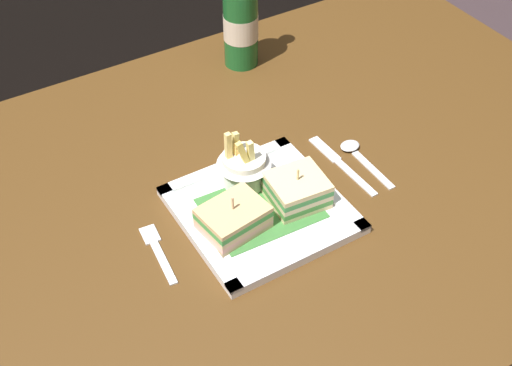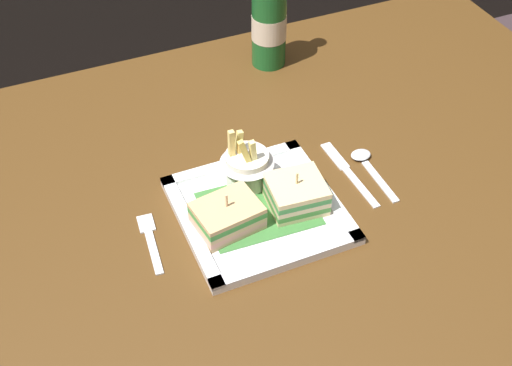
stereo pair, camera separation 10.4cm
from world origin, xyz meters
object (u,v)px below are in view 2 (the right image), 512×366
object	(u,v)px
beer_bottle	(269,21)
spoon	(365,161)
sandwich_half_left	(227,216)
knife	(347,171)
fork	(150,239)
square_plate	(258,210)
sandwich_half_right	(296,194)
dining_table	(254,247)
fries_cup	(247,163)

from	to	relation	value
beer_bottle	spoon	bearing A→B (deg)	-85.45
sandwich_half_left	knife	size ratio (longest dim) A/B	0.62
fork	spoon	xyz separation A→B (m)	(0.38, 0.02, 0.00)
square_plate	spoon	xyz separation A→B (m)	(0.21, 0.04, -0.00)
sandwich_half_left	sandwich_half_right	bearing A→B (deg)	0.00
dining_table	sandwich_half_left	size ratio (longest dim) A/B	13.32
spoon	dining_table	bearing A→B (deg)	175.43
dining_table	sandwich_half_right	bearing A→B (deg)	-56.87
beer_bottle	sandwich_half_left	bearing A→B (deg)	-121.64
sandwich_half_left	sandwich_half_right	xyz separation A→B (m)	(0.11, 0.00, 0.00)
knife	spoon	size ratio (longest dim) A/B	1.26
fries_cup	beer_bottle	world-z (taller)	beer_bottle
dining_table	sandwich_half_right	size ratio (longest dim) A/B	15.19
sandwich_half_left	sandwich_half_right	distance (m)	0.11
beer_bottle	fork	size ratio (longest dim) A/B	2.00
fries_cup	fork	world-z (taller)	fries_cup
fries_cup	knife	size ratio (longest dim) A/B	0.60
square_plate	beer_bottle	distance (m)	0.43
sandwich_half_right	spoon	world-z (taller)	sandwich_half_right
sandwich_half_right	beer_bottle	distance (m)	0.42
square_plate	sandwich_half_right	size ratio (longest dim) A/B	2.65
square_plate	sandwich_half_right	bearing A→B (deg)	-13.98
fries_cup	knife	world-z (taller)	fries_cup
fries_cup	beer_bottle	size ratio (longest dim) A/B	0.42
dining_table	beer_bottle	xyz separation A→B (m)	(0.17, 0.33, 0.24)
fork	dining_table	bearing A→B (deg)	11.81
dining_table	sandwich_half_left	distance (m)	0.20
spoon	fork	bearing A→B (deg)	-176.58
dining_table	knife	bearing A→B (deg)	-7.92
beer_bottle	knife	xyz separation A→B (m)	(-0.01, -0.35, -0.09)
dining_table	knife	xyz separation A→B (m)	(0.16, -0.02, 0.14)
dining_table	spoon	distance (m)	0.25
beer_bottle	spoon	world-z (taller)	beer_bottle
square_plate	spoon	bearing A→B (deg)	9.72
beer_bottle	knife	world-z (taller)	beer_bottle
fries_cup	knife	bearing A→B (deg)	-11.69
knife	sandwich_half_right	bearing A→B (deg)	-159.36
sandwich_half_left	fork	size ratio (longest dim) A/B	0.85
sandwich_half_right	fork	xyz separation A→B (m)	(-0.23, 0.03, -0.03)
dining_table	square_plate	size ratio (longest dim) A/B	5.74
dining_table	knife	distance (m)	0.22
dining_table	fork	xyz separation A→B (m)	(-0.19, -0.04, 0.14)
dining_table	spoon	xyz separation A→B (m)	(0.20, -0.02, 0.15)
square_plate	beer_bottle	world-z (taller)	beer_bottle
beer_bottle	fries_cup	bearing A→B (deg)	-119.47
sandwich_half_left	square_plate	bearing A→B (deg)	13.98
fries_cup	fork	distance (m)	0.19
beer_bottle	sandwich_half_right	bearing A→B (deg)	-108.01
beer_bottle	spoon	size ratio (longest dim) A/B	1.83
dining_table	fries_cup	world-z (taller)	fries_cup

